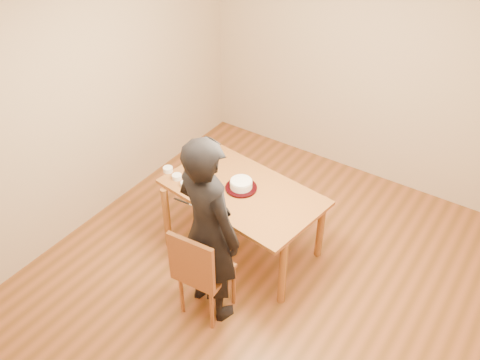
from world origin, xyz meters
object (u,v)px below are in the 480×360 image
Objects in this scene: dining_table at (243,192)px; cake_plate at (241,188)px; cake at (241,184)px; dining_chair at (207,271)px; person at (208,230)px.

cake_plate is at bearing 167.04° from dining_table.
cake is at bearing 0.00° from cake_plate.
dining_chair is 1.29× the size of cake_plate.
dining_chair is 0.88m from cake.
cake is (-0.18, 0.79, 0.35)m from dining_chair.
dining_table is at bearing -20.76° from cake_plate.
dining_table is at bearing -65.32° from person.
cake_plate is (-0.03, 0.01, 0.03)m from dining_table.
cake is (-0.03, 0.01, 0.07)m from dining_table.
cake_plate is 0.17× the size of person.
person reaches higher than cake.
person is at bearing -76.48° from cake.
cake reaches higher than cake_plate.
person is (0.18, -0.74, 0.12)m from cake_plate.
person reaches higher than dining_chair.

